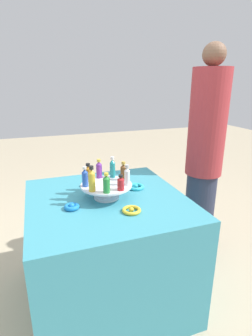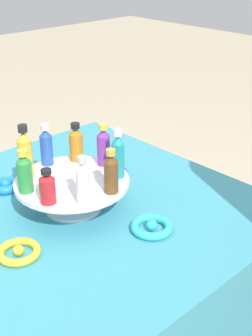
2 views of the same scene
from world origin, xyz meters
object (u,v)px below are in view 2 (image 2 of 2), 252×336
bottle_gold (25,153)px  bottle_teal (118,155)px  ribbon_bow_purple (114,171)px  display_stand (72,188)px  bottle_purple (104,146)px  bottle_brown (111,173)px  ribbon_bow_gold (19,252)px  bottle_green (25,173)px  ribbon_bow_teal (152,227)px  bottle_red (47,187)px  bottle_amber (76,143)px  ribbon_bow_blue (6,185)px  bottle_clear (83,182)px  bottle_blue (46,146)px

bottle_gold → bottle_teal: bearing=-44.2°
bottle_teal → ribbon_bow_purple: bearing=51.6°
display_stand → bottle_purple: bottle_purple is taller
bottle_brown → ribbon_bow_gold: 0.30m
bottle_teal → bottle_green: bearing=155.8°
display_stand → bottle_purple: 0.15m
ribbon_bow_teal → ribbon_bow_purple: ribbon_bow_teal is taller
bottle_red → bottle_brown: 0.16m
bottle_purple → bottle_amber: size_ratio=1.08×
ribbon_bow_blue → bottle_clear: bearing=-85.3°
bottle_clear → bottle_purple: bottle_clear is taller
bottle_teal → ribbon_bow_teal: bearing=-99.1°
bottle_clear → ribbon_bow_gold: bottle_clear is taller
bottle_purple → bottle_green: bearing=175.8°
bottle_gold → bottle_teal: size_ratio=1.08×
bottle_blue → ribbon_bow_blue: (-0.09, 0.10, -0.13)m
bottle_gold → ribbon_bow_blue: bottle_gold is taller
ribbon_bow_teal → ribbon_bow_blue: 0.48m
bottle_purple → ribbon_bow_blue: bottle_purple is taller
bottle_brown → ribbon_bow_blue: size_ratio=1.38×
bottle_clear → bottle_amber: bearing=55.8°
bottle_blue → ribbon_bow_blue: 0.19m
bottle_gold → bottle_amber: bearing=-4.2°
ribbon_bow_purple → bottle_teal: bearing=-128.4°
bottle_teal → ribbon_bow_gold: bearing=-178.4°
bottle_green → bottle_amber: size_ratio=1.02×
bottle_green → ribbon_bow_gold: bearing=-132.5°
bottle_gold → ribbon_bow_blue: size_ratio=1.72×
bottle_gold → bottle_brown: (0.11, -0.23, -0.01)m
bottle_purple → ribbon_bow_teal: 0.28m
bottle_blue → bottle_teal: 0.22m
bottle_blue → bottle_red: bearing=-124.2°
display_stand → bottle_gold: bottle_gold is taller
bottle_blue → ribbon_bow_purple: size_ratio=1.46×
ribbon_bow_gold → ribbon_bow_teal: ribbon_bow_teal is taller
bottle_gold → bottle_clear: 0.22m
bottle_clear → bottle_amber: (0.14, 0.21, -0.01)m
ribbon_bow_gold → ribbon_bow_purple: bearing=19.6°
ribbon_bow_purple → ribbon_bow_blue: size_ratio=0.97×
bottle_green → bottle_clear: bearing=-64.2°
bottle_brown → ribbon_bow_purple: size_ratio=1.43×
bottle_clear → ribbon_bow_blue: bearing=94.7°
bottle_green → bottle_red: size_ratio=1.28×
bottle_teal → bottle_purple: 0.09m
bottle_gold → bottle_teal: 0.25m
bottle_clear → bottle_red: bearing=135.8°
ribbon_bow_blue → ribbon_bow_purple: bearing=-25.4°
bottle_amber → ribbon_bow_gold: 0.38m
bottle_brown → bottle_amber: bottle_brown is taller
bottle_red → bottle_purple: bottle_purple is taller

